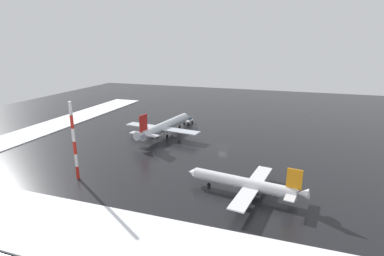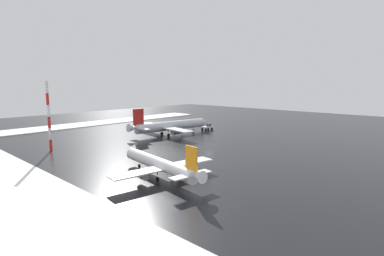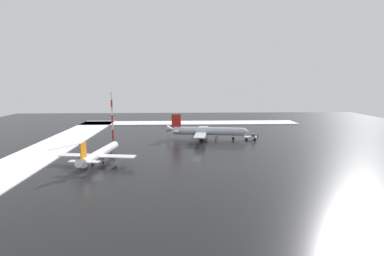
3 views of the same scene
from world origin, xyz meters
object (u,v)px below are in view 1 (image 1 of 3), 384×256
object	(u,v)px
ground_crew_mid_apron	(178,117)
ground_crew_near_tug	(164,128)
ground_crew_by_nose_gear	(176,131)
airplane_parked_starboard	(165,126)
pushback_tug	(188,120)
airplane_far_rear	(245,184)
antenna_mast	(74,141)

from	to	relation	value
ground_crew_mid_apron	ground_crew_near_tug	size ratio (longest dim) A/B	1.00
ground_crew_mid_apron	ground_crew_by_nose_gear	xyz separation A→B (m)	(6.43, -18.30, 0.00)
airplane_parked_starboard	pushback_tug	size ratio (longest dim) A/B	6.82
ground_crew_near_tug	ground_crew_by_nose_gear	world-z (taller)	same
airplane_parked_starboard	ground_crew_mid_apron	size ratio (longest dim) A/B	19.21
pushback_tug	ground_crew_mid_apron	distance (m)	7.50
airplane_far_rear	pushback_tug	distance (m)	58.91
airplane_far_rear	ground_crew_near_tug	size ratio (longest dim) A/B	15.14
airplane_parked_starboard	ground_crew_near_tug	world-z (taller)	airplane_parked_starboard
antenna_mast	airplane_parked_starboard	bearing A→B (deg)	81.63
pushback_tug	ground_crew_near_tug	xyz separation A→B (m)	(-4.94, -12.78, -0.31)
ground_crew_near_tug	ground_crew_by_nose_gear	xyz separation A→B (m)	(5.15, -1.32, 0.00)
ground_crew_near_tug	antenna_mast	world-z (taller)	antenna_mast
ground_crew_mid_apron	antenna_mast	world-z (taller)	antenna_mast
airplane_far_rear	pushback_tug	bearing A→B (deg)	-50.41
pushback_tug	ground_crew_by_nose_gear	world-z (taller)	pushback_tug
ground_crew_mid_apron	pushback_tug	bearing A→B (deg)	34.39
pushback_tug	ground_crew_by_nose_gear	bearing A→B (deg)	-172.67
airplane_parked_starboard	ground_crew_by_nose_gear	world-z (taller)	airplane_parked_starboard
ground_crew_by_nose_gear	airplane_parked_starboard	bearing A→B (deg)	173.36
airplane_far_rear	antenna_mast	world-z (taller)	antenna_mast
airplane_far_rear	antenna_mast	bearing A→B (deg)	15.75
airplane_parked_starboard	ground_crew_near_tug	xyz separation A→B (m)	(-2.37, 4.50, -2.26)
ground_crew_by_nose_gear	pushback_tug	bearing A→B (deg)	35.49
pushback_tug	ground_crew_mid_apron	bearing A→B (deg)	62.46
ground_crew_by_nose_gear	antenna_mast	xyz separation A→B (m)	(-8.38, -41.17, 8.21)
airplane_parked_starboard	pushback_tug	distance (m)	17.58
airplane_far_rear	ground_crew_mid_apron	distance (m)	65.78
airplane_parked_starboard	antenna_mast	size ratio (longest dim) A/B	1.79
airplane_parked_starboard	ground_crew_near_tug	distance (m)	5.56
ground_crew_near_tug	ground_crew_by_nose_gear	distance (m)	5.32
antenna_mast	pushback_tug	bearing A→B (deg)	81.59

